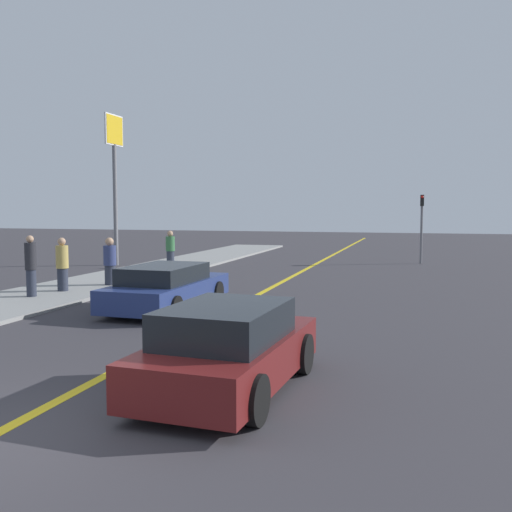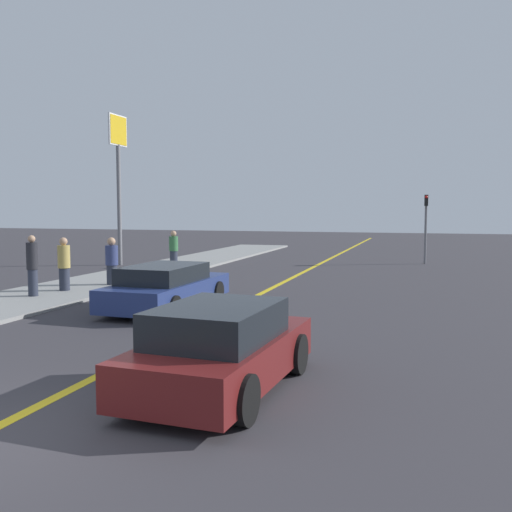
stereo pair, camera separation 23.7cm
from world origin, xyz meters
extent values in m
cube|color=gold|center=(0.00, 18.00, 0.00)|extent=(0.20, 60.00, 0.01)
cube|color=gray|center=(-6.24, 17.01, 0.05)|extent=(3.50, 34.03, 0.11)
cube|color=maroon|center=(2.21, 2.62, 0.50)|extent=(1.94, 4.00, 0.63)
cube|color=black|center=(2.21, 2.43, 1.08)|extent=(1.64, 2.23, 0.52)
cylinder|color=black|center=(1.46, 3.88, 0.33)|extent=(0.26, 0.68, 0.67)
cylinder|color=black|center=(3.10, 3.78, 0.33)|extent=(0.26, 0.68, 0.67)
cylinder|color=black|center=(1.32, 1.46, 0.33)|extent=(0.26, 0.68, 0.67)
cylinder|color=black|center=(2.96, 1.37, 0.33)|extent=(0.26, 0.68, 0.67)
cube|color=navy|center=(-1.69, 8.82, 0.47)|extent=(1.95, 4.66, 0.60)
cube|color=black|center=(-1.69, 8.59, 0.99)|extent=(1.68, 2.57, 0.45)
cylinder|color=black|center=(-2.54, 10.27, 0.31)|extent=(0.23, 0.62, 0.61)
cylinder|color=black|center=(-0.78, 10.23, 0.31)|extent=(0.23, 0.62, 0.61)
cylinder|color=black|center=(-2.60, 7.41, 0.31)|extent=(0.23, 0.62, 0.61)
cylinder|color=black|center=(-0.85, 7.37, 0.31)|extent=(0.23, 0.62, 0.61)
cylinder|color=#282D3D|center=(-6.26, 9.03, 0.51)|extent=(0.29, 0.29, 0.81)
cylinder|color=#232328|center=(-6.26, 9.03, 1.32)|extent=(0.34, 0.34, 0.81)
sphere|color=tan|center=(-6.26, 9.03, 1.83)|extent=(0.22, 0.22, 0.22)
cylinder|color=#282D3D|center=(-6.06, 10.31, 0.47)|extent=(0.33, 0.33, 0.73)
cylinder|color=tan|center=(-6.06, 10.31, 1.20)|extent=(0.39, 0.39, 0.73)
sphere|color=tan|center=(-6.06, 10.31, 1.69)|extent=(0.25, 0.25, 0.25)
cylinder|color=#282D3D|center=(-5.36, 12.03, 0.45)|extent=(0.37, 0.37, 0.68)
cylinder|color=navy|center=(-5.36, 12.03, 1.12)|extent=(0.43, 0.43, 0.68)
sphere|color=tan|center=(-5.36, 12.03, 1.60)|extent=(0.28, 0.28, 0.28)
cylinder|color=#282D3D|center=(-6.18, 18.75, 0.44)|extent=(0.35, 0.35, 0.67)
cylinder|color=#336B3D|center=(-6.18, 18.75, 1.11)|extent=(0.41, 0.41, 0.67)
sphere|color=tan|center=(-6.18, 18.75, 1.58)|extent=(0.27, 0.27, 0.27)
cylinder|color=slate|center=(4.97, 23.98, 1.70)|extent=(0.12, 0.12, 3.41)
cube|color=black|center=(4.97, 23.80, 3.13)|extent=(0.18, 0.18, 0.55)
sphere|color=red|center=(4.97, 23.71, 3.30)|extent=(0.14, 0.14, 0.14)
cylinder|color=slate|center=(-9.17, 19.09, 2.89)|extent=(0.20, 0.20, 5.78)
cube|color=silver|center=(-9.17, 19.09, 6.45)|extent=(0.08, 1.56, 1.45)
cube|color=gold|center=(-9.17, 19.09, 6.45)|extent=(0.12, 1.44, 1.33)
camera|label=1|loc=(4.93, -5.38, 2.75)|focal=40.00mm
camera|label=2|loc=(5.16, -5.31, 2.75)|focal=40.00mm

